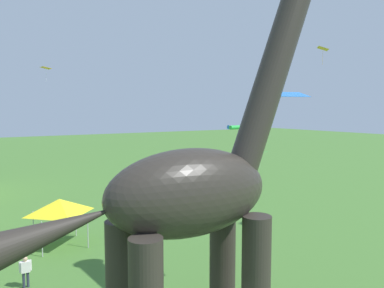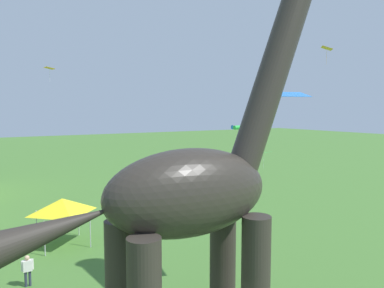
{
  "view_description": "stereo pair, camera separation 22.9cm",
  "coord_description": "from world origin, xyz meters",
  "px_view_note": "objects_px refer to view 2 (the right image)",
  "views": [
    {
      "loc": [
        -6.47,
        -9.27,
        8.59
      ],
      "look_at": [
        1.49,
        3.32,
        7.24
      ],
      "focal_mm": 35.61,
      "sensor_mm": 36.0,
      "label": 1
    },
    {
      "loc": [
        -6.28,
        -9.39,
        8.59
      ],
      "look_at": [
        1.49,
        3.32,
        7.24
      ],
      "focal_mm": 35.61,
      "sensor_mm": 36.0,
      "label": 2
    }
  ],
  "objects_px": {
    "person_vendor_side": "(27,268)",
    "dinosaur_sculpture": "(188,193)",
    "kite_drifting": "(49,68)",
    "kite_near_low": "(264,153)",
    "festival_canopy_tent": "(62,205)",
    "kite_far_left": "(238,127)",
    "kite_high_left": "(291,94)",
    "kite_mid_center": "(327,48)"
  },
  "relations": [
    {
      "from": "person_vendor_side",
      "to": "dinosaur_sculpture",
      "type": "bearing_deg",
      "value": 2.51
    },
    {
      "from": "dinosaur_sculpture",
      "to": "kite_drifting",
      "type": "relative_size",
      "value": 14.52
    },
    {
      "from": "dinosaur_sculpture",
      "to": "kite_near_low",
      "type": "bearing_deg",
      "value": 67.73
    },
    {
      "from": "festival_canopy_tent",
      "to": "kite_far_left",
      "type": "bearing_deg",
      "value": 25.49
    },
    {
      "from": "dinosaur_sculpture",
      "to": "person_vendor_side",
      "type": "bearing_deg",
      "value": 144.86
    },
    {
      "from": "person_vendor_side",
      "to": "kite_high_left",
      "type": "bearing_deg",
      "value": 27.7
    },
    {
      "from": "dinosaur_sculpture",
      "to": "kite_near_low",
      "type": "height_order",
      "value": "dinosaur_sculpture"
    },
    {
      "from": "dinosaur_sculpture",
      "to": "kite_high_left",
      "type": "height_order",
      "value": "dinosaur_sculpture"
    },
    {
      "from": "festival_canopy_tent",
      "to": "kite_high_left",
      "type": "bearing_deg",
      "value": -59.84
    },
    {
      "from": "kite_drifting",
      "to": "kite_mid_center",
      "type": "bearing_deg",
      "value": -24.7
    },
    {
      "from": "kite_far_left",
      "to": "kite_near_low",
      "type": "height_order",
      "value": "kite_far_left"
    },
    {
      "from": "person_vendor_side",
      "to": "kite_drifting",
      "type": "xyz_separation_m",
      "value": [
        3.44,
        10.67,
        10.71
      ]
    },
    {
      "from": "festival_canopy_tent",
      "to": "kite_mid_center",
      "type": "distance_m",
      "value": 23.33
    },
    {
      "from": "person_vendor_side",
      "to": "kite_high_left",
      "type": "xyz_separation_m",
      "value": [
        9.96,
        -7.33,
        8.32
      ]
    },
    {
      "from": "festival_canopy_tent",
      "to": "kite_drifting",
      "type": "xyz_separation_m",
      "value": [
        0.63,
        5.69,
        9.1
      ]
    },
    {
      "from": "dinosaur_sculpture",
      "to": "person_vendor_side",
      "type": "xyz_separation_m",
      "value": [
        -4.32,
        7.96,
        -4.71
      ]
    },
    {
      "from": "festival_canopy_tent",
      "to": "kite_drifting",
      "type": "distance_m",
      "value": 10.75
    },
    {
      "from": "person_vendor_side",
      "to": "kite_mid_center",
      "type": "distance_m",
      "value": 26.37
    },
    {
      "from": "festival_canopy_tent",
      "to": "kite_high_left",
      "type": "height_order",
      "value": "kite_high_left"
    },
    {
      "from": "person_vendor_side",
      "to": "kite_far_left",
      "type": "xyz_separation_m",
      "value": [
        25.28,
        15.69,
        5.56
      ]
    },
    {
      "from": "festival_canopy_tent",
      "to": "kite_mid_center",
      "type": "xyz_separation_m",
      "value": [
        20.31,
        -3.37,
        10.96
      ]
    },
    {
      "from": "kite_high_left",
      "to": "kite_drifting",
      "type": "distance_m",
      "value": 19.29
    },
    {
      "from": "kite_high_left",
      "to": "kite_near_low",
      "type": "xyz_separation_m",
      "value": [
        12.0,
        14.89,
        -4.77
      ]
    },
    {
      "from": "person_vendor_side",
      "to": "kite_high_left",
      "type": "height_order",
      "value": "kite_high_left"
    },
    {
      "from": "kite_mid_center",
      "to": "kite_far_left",
      "type": "distance_m",
      "value": 15.88
    },
    {
      "from": "person_vendor_side",
      "to": "kite_near_low",
      "type": "bearing_deg",
      "value": 83.04
    },
    {
      "from": "kite_high_left",
      "to": "kite_drifting",
      "type": "relative_size",
      "value": 1.64
    },
    {
      "from": "kite_far_left",
      "to": "kite_near_low",
      "type": "xyz_separation_m",
      "value": [
        -3.32,
        -8.14,
        -2.01
      ]
    },
    {
      "from": "kite_far_left",
      "to": "kite_high_left",
      "type": "distance_m",
      "value": 27.79
    },
    {
      "from": "kite_near_low",
      "to": "kite_mid_center",
      "type": "bearing_deg",
      "value": -78.93
    },
    {
      "from": "kite_high_left",
      "to": "kite_near_low",
      "type": "distance_m",
      "value": 19.7
    },
    {
      "from": "dinosaur_sculpture",
      "to": "kite_far_left",
      "type": "relative_size",
      "value": 9.03
    },
    {
      "from": "kite_drifting",
      "to": "kite_near_low",
      "type": "bearing_deg",
      "value": -9.54
    },
    {
      "from": "festival_canopy_tent",
      "to": "kite_high_left",
      "type": "xyz_separation_m",
      "value": [
        7.15,
        -12.31,
        6.71
      ]
    },
    {
      "from": "person_vendor_side",
      "to": "festival_canopy_tent",
      "type": "relative_size",
      "value": 0.49
    },
    {
      "from": "dinosaur_sculpture",
      "to": "kite_high_left",
      "type": "bearing_deg",
      "value": 32.78
    },
    {
      "from": "kite_mid_center",
      "to": "kite_high_left",
      "type": "bearing_deg",
      "value": -145.8
    },
    {
      "from": "dinosaur_sculpture",
      "to": "kite_near_low",
      "type": "xyz_separation_m",
      "value": [
        17.64,
        15.52,
        -1.16
      ]
    },
    {
      "from": "dinosaur_sculpture",
      "to": "kite_mid_center",
      "type": "xyz_separation_m",
      "value": [
        18.8,
        9.58,
        7.86
      ]
    },
    {
      "from": "dinosaur_sculpture",
      "to": "kite_drifting",
      "type": "bearing_deg",
      "value": 119.1
    },
    {
      "from": "dinosaur_sculpture",
      "to": "kite_high_left",
      "type": "xyz_separation_m",
      "value": [
        5.64,
        0.63,
        3.61
      ]
    },
    {
      "from": "kite_mid_center",
      "to": "festival_canopy_tent",
      "type": "bearing_deg",
      "value": 170.58
    }
  ]
}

